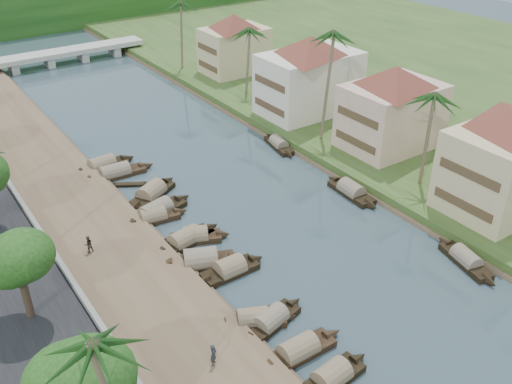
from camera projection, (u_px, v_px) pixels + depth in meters
ground at (341, 270)px, 49.46m from camera, size 220.00×220.00×0.00m
left_bank at (81, 220)px, 55.65m from camera, size 10.00×180.00×0.80m
right_bank at (347, 135)px, 72.76m from camera, size 16.00×180.00×1.20m
retaining_wall at (35, 226)px, 53.11m from camera, size 0.40×180.00×1.10m
treeline at (19, 11)px, 118.75m from camera, size 120.00×14.00×8.00m
bridge at (65, 54)px, 99.93m from camera, size 28.00×4.00×2.40m
building_near at (509, 157)px, 54.18m from camera, size 14.85×14.85×10.20m
building_mid at (392, 106)px, 66.21m from camera, size 14.11×14.11×9.70m
building_far at (309, 74)px, 75.57m from camera, size 15.59×15.59×10.20m
building_distant at (234, 43)px, 90.57m from camera, size 12.62×12.62×9.20m
sampan_1 at (332, 378)px, 38.57m from camera, size 7.30×2.36×2.15m
sampan_2 at (298, 351)px, 40.69m from camera, size 8.07×1.91×2.14m
sampan_3 at (271, 321)px, 43.34m from camera, size 7.63×3.28×2.04m
sampan_4 at (253, 320)px, 43.44m from camera, size 7.00×4.30×2.02m
sampan_5 at (230, 270)px, 48.84m from camera, size 7.12×2.06×2.27m
sampan_6 at (201, 261)px, 49.87m from camera, size 8.51×5.13×2.48m
sampan_7 at (185, 240)px, 52.65m from camera, size 8.47×3.21×2.21m
sampan_8 at (196, 237)px, 53.18m from camera, size 6.71×4.19×2.09m
sampan_9 at (156, 212)px, 56.91m from camera, size 9.43×4.18×2.33m
sampan_10 at (153, 218)px, 56.04m from camera, size 7.31×2.52×2.01m
sampan_11 at (151, 194)px, 60.05m from camera, size 8.31×5.85×2.41m
sampan_12 at (116, 173)px, 64.06m from camera, size 9.45×2.20×2.23m
sampan_13 at (103, 166)px, 65.63m from camera, size 8.46×2.39×2.28m
sampan_14 at (466, 260)px, 50.05m from camera, size 3.20×7.95×1.94m
sampan_15 at (351, 191)px, 60.51m from camera, size 2.17×8.28×2.20m
sampan_16 at (279, 145)px, 70.61m from camera, size 2.69×7.68×1.89m
canoe_1 at (253, 314)px, 44.49m from camera, size 4.86×2.04×0.78m
canoe_2 at (130, 185)px, 62.40m from camera, size 4.57×3.09×0.71m
palm_1 at (434, 97)px, 55.82m from camera, size 3.20×3.20×11.35m
palm_2 at (329, 36)px, 64.43m from camera, size 3.20×3.20×14.36m
palm_3 at (246, 31)px, 79.63m from camera, size 3.20×3.20×10.87m
palm_4 at (107, 342)px, 27.00m from camera, size 3.20×3.20×11.34m
palm_7 at (179, 5)px, 89.70m from camera, size 3.20×3.20×11.97m
tree_1 at (80, 380)px, 31.00m from camera, size 5.19×5.19×7.05m
tree_2 at (16, 259)px, 39.90m from camera, size 4.54×4.54×7.17m
tree_6 at (322, 61)px, 80.38m from camera, size 4.45×4.45×7.14m
person_near at (214, 355)px, 38.73m from camera, size 0.75×0.72×1.73m
person_far at (88, 244)px, 50.09m from camera, size 0.78×0.61×1.60m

